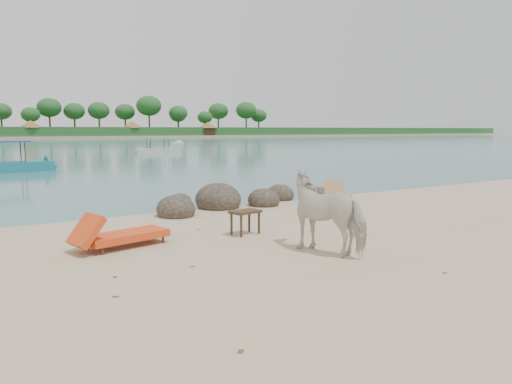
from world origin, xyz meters
TOP-DOWN VIEW (x-y plane):
  - boulders at (1.36, 5.88)m, footprint 6.32×2.80m
  - cow at (0.05, -0.05)m, footprint 1.31×1.99m
  - side_table at (-0.50, 2.15)m, footprint 0.74×0.55m
  - lounge_chair at (-3.14, 2.50)m, footprint 2.23×1.17m
  - deck_chair at (3.00, 2.80)m, footprint 0.83×0.86m
  - boat_near at (-2.92, 24.54)m, footprint 6.02×1.73m
  - boat_mid at (13.37, 41.73)m, footprint 5.39×1.25m
  - boat_far at (24.24, 61.07)m, footprint 4.28×5.93m
  - dead_leaves at (-0.39, 1.17)m, footprint 8.12×6.97m

SIDE VIEW (x-z plane):
  - dead_leaves at x=-0.39m, z-range 0.00..0.00m
  - boulders at x=1.36m, z-range -0.32..0.70m
  - side_table at x=-0.50m, z-range 0.00..0.54m
  - lounge_chair at x=-3.14m, z-range 0.00..0.63m
  - boat_far at x=24.24m, z-range 0.00..0.71m
  - deck_chair at x=3.00m, z-range 0.00..0.97m
  - cow at x=0.05m, z-range 0.00..1.54m
  - boat_mid at x=13.37m, z-range 0.00..2.63m
  - boat_near at x=-2.92m, z-range 0.00..2.90m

